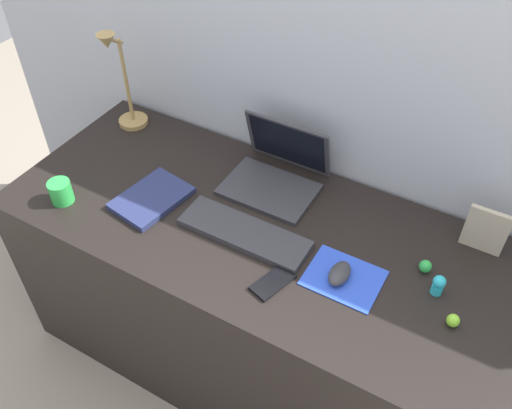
{
  "coord_description": "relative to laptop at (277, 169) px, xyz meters",
  "views": [
    {
      "loc": [
        0.56,
        -1.03,
        1.96
      ],
      "look_at": [
        -0.03,
        0.0,
        0.83
      ],
      "focal_mm": 38.6,
      "sensor_mm": 36.0,
      "label": 1
    }
  ],
  "objects": [
    {
      "name": "picture_frame",
      "position": [
        0.67,
        0.03,
        0.02
      ],
      "size": [
        0.12,
        0.02,
        0.15
      ],
      "primitive_type": "cube",
      "color": "#B2A58C",
      "rests_on": "desk"
    },
    {
      "name": "keyboard",
      "position": [
        0.03,
        -0.27,
        -0.04
      ],
      "size": [
        0.41,
        0.13,
        0.02
      ],
      "primitive_type": "cube",
      "color": "#333338",
      "rests_on": "desk"
    },
    {
      "name": "ground_plane",
      "position": [
        0.07,
        -0.22,
        -0.79
      ],
      "size": [
        6.0,
        6.0,
        0.0
      ],
      "primitive_type": "plane",
      "color": "gray"
    },
    {
      "name": "mouse",
      "position": [
        0.35,
        -0.28,
        -0.03
      ],
      "size": [
        0.06,
        0.1,
        0.03
      ],
      "primitive_type": "ellipsoid",
      "color": "#333338",
      "rests_on": "mousepad"
    },
    {
      "name": "coffee_mug",
      "position": [
        -0.56,
        -0.43,
        -0.02
      ],
      "size": [
        0.07,
        0.07,
        0.08
      ],
      "primitive_type": "cylinder",
      "color": "green",
      "rests_on": "desk"
    },
    {
      "name": "desk_lamp",
      "position": [
        -0.64,
        0.0,
        0.13
      ],
      "size": [
        0.11,
        0.14,
        0.39
      ],
      "color": "#A5844C",
      "rests_on": "desk"
    },
    {
      "name": "back_wall",
      "position": [
        0.07,
        0.17,
        -0.0
      ],
      "size": [
        2.89,
        0.05,
        1.58
      ],
      "primitive_type": "cube",
      "color": "#B2B7C1",
      "rests_on": "ground_plane"
    },
    {
      "name": "toy_figurine_cyan",
      "position": [
        0.6,
        -0.19,
        -0.02
      ],
      "size": [
        0.04,
        0.04,
        0.06
      ],
      "color": "#28B7CC",
      "rests_on": "desk"
    },
    {
      "name": "desk",
      "position": [
        0.07,
        -0.22,
        -0.42
      ],
      "size": [
        1.69,
        0.69,
        0.74
      ],
      "primitive_type": "cube",
      "color": "black",
      "rests_on": "ground_plane"
    },
    {
      "name": "notebook_pad",
      "position": [
        -0.31,
        -0.29,
        -0.04
      ],
      "size": [
        0.21,
        0.26,
        0.02
      ],
      "primitive_type": "cube",
      "rotation": [
        0.0,
        0.0,
        -0.16
      ],
      "color": "navy",
      "rests_on": "desk"
    },
    {
      "name": "toy_figurine_lime",
      "position": [
        0.67,
        -0.28,
        -0.03
      ],
      "size": [
        0.03,
        0.03,
        0.04
      ],
      "primitive_type": "ellipsoid",
      "color": "#8CDB33",
      "rests_on": "desk"
    },
    {
      "name": "cell_phone",
      "position": [
        0.2,
        -0.39,
        -0.05
      ],
      "size": [
        0.1,
        0.14,
        0.01
      ],
      "primitive_type": "cube",
      "rotation": [
        0.0,
        0.0,
        -0.3
      ],
      "color": "black",
      "rests_on": "desk"
    },
    {
      "name": "laptop",
      "position": [
        0.0,
        0.0,
        0.0
      ],
      "size": [
        0.3,
        0.27,
        0.21
      ],
      "color": "#333338",
      "rests_on": "desk"
    },
    {
      "name": "toy_figurine_green",
      "position": [
        0.55,
        -0.14,
        -0.03
      ],
      "size": [
        0.04,
        0.04,
        0.04
      ],
      "primitive_type": "ellipsoid",
      "color": "green",
      "rests_on": "desk"
    },
    {
      "name": "mousepad",
      "position": [
        0.36,
        -0.27,
        -0.05
      ],
      "size": [
        0.21,
        0.17,
        0.0
      ],
      "primitive_type": "cube",
      "color": "blue",
      "rests_on": "desk"
    }
  ]
}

